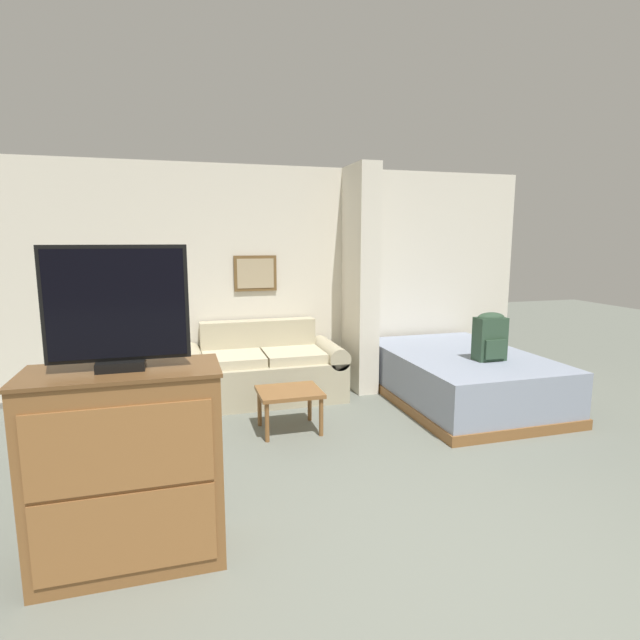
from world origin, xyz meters
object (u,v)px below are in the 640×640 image
(table_lamp, at_px, (166,332))
(coffee_table, at_px, (289,396))
(tv_dresser, at_px, (128,468))
(couch, at_px, (263,370))
(bed, at_px, (459,376))
(tv, at_px, (118,309))
(backpack, at_px, (490,336))

(table_lamp, bearing_deg, coffee_table, -41.81)
(coffee_table, height_order, table_lamp, table_lamp)
(table_lamp, xyz_separation_m, tv_dresser, (-0.17, -2.60, -0.27))
(couch, xyz_separation_m, bed, (2.06, -0.70, -0.04))
(couch, bearing_deg, tv, -114.04)
(couch, bearing_deg, tv_dresser, -114.03)
(tv, bearing_deg, coffee_table, 52.36)
(table_lamp, xyz_separation_m, tv, (-0.17, -2.60, 0.60))
(coffee_table, bearing_deg, tv_dresser, -127.62)
(coffee_table, xyz_separation_m, tv, (-1.25, -1.63, 1.08))
(couch, distance_m, table_lamp, 1.13)
(tv, relative_size, backpack, 1.44)
(couch, distance_m, coffee_table, 1.03)
(tv_dresser, relative_size, bed, 0.50)
(coffee_table, distance_m, tv, 2.32)
(tv_dresser, distance_m, backpack, 3.70)
(tv_dresser, bearing_deg, bed, 31.12)
(coffee_table, xyz_separation_m, tv_dresser, (-1.25, -1.63, 0.21))
(bed, height_order, backpack, backpack)
(backpack, bearing_deg, coffee_table, 178.65)
(backpack, bearing_deg, table_lamp, 162.14)
(coffee_table, bearing_deg, couch, 93.97)
(table_lamp, bearing_deg, bed, -11.84)
(coffee_table, height_order, tv, tv)
(tv_dresser, distance_m, tv, 0.87)
(couch, distance_m, tv, 3.11)
(couch, bearing_deg, bed, -18.74)
(tv, distance_m, bed, 3.95)
(table_lamp, height_order, tv, tv)
(bed, bearing_deg, coffee_table, -170.61)
(coffee_table, height_order, bed, bed)
(coffee_table, relative_size, bed, 0.26)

